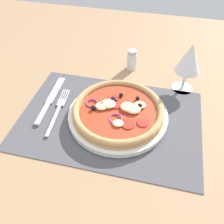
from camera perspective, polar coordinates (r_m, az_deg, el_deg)
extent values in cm
cube|color=#9E7A56|center=(64.60, -0.52, -2.48)|extent=(190.00, 140.00, 2.40)
cube|color=#4C4C51|center=(63.57, -0.52, -1.62)|extent=(47.24, 32.18, 0.40)
cylinder|color=silver|center=(63.21, 1.42, -0.75)|extent=(26.04, 26.04, 1.49)
cylinder|color=tan|center=(62.33, 1.44, 0.05)|extent=(23.83, 23.83, 1.00)
torus|color=tan|center=(61.72, 1.46, 0.62)|extent=(23.72, 23.72, 1.80)
cylinder|color=#B7381E|center=(61.87, 1.45, 0.48)|extent=(19.54, 19.54, 0.30)
ellipsoid|color=beige|center=(62.01, -2.56, 1.39)|extent=(3.27, 2.94, 0.98)
ellipsoid|color=beige|center=(61.72, 3.77, 1.21)|extent=(3.97, 3.58, 1.19)
ellipsoid|color=beige|center=(61.30, 5.01, 0.74)|extent=(3.97, 3.57, 1.19)
ellipsoid|color=beige|center=(62.47, -0.88, 1.97)|extent=(3.95, 3.56, 1.19)
ellipsoid|color=beige|center=(57.94, 1.42, -2.66)|extent=(2.74, 2.47, 0.82)
ellipsoid|color=beige|center=(62.73, 6.64, 1.68)|extent=(3.17, 2.85, 0.95)
sphere|color=black|center=(61.50, -4.47, 1.02)|extent=(1.29, 1.29, 1.29)
sphere|color=black|center=(65.14, 2.19, 4.08)|extent=(1.16, 1.16, 1.16)
sphere|color=black|center=(63.27, 0.60, 2.61)|extent=(1.12, 1.12, 1.12)
sphere|color=black|center=(63.91, -0.04, 3.20)|extent=(1.23, 1.23, 1.23)
sphere|color=black|center=(62.25, 6.65, 1.48)|extent=(1.29, 1.29, 1.29)
sphere|color=black|center=(62.53, -2.37, 1.88)|extent=(1.02, 1.02, 1.02)
sphere|color=black|center=(64.51, 6.09, 3.28)|extent=(1.09, 1.09, 1.09)
torus|color=#8E3D75|center=(63.38, -4.77, 2.13)|extent=(3.22, 3.24, 0.68)
torus|color=#8E3D75|center=(59.17, 0.81, -1.58)|extent=(3.54, 3.51, 1.11)
cylinder|color=#A3281E|center=(61.52, 3.37, 0.47)|extent=(3.02, 3.02, 0.30)
cylinder|color=#A3281E|center=(62.84, 1.02, 1.73)|extent=(3.07, 3.07, 0.30)
cylinder|color=#A3281E|center=(58.12, 3.85, -2.96)|extent=(3.20, 3.20, 0.30)
cylinder|color=#A3281E|center=(58.86, 7.33, -2.53)|extent=(2.96, 2.96, 0.30)
cylinder|color=#A3281E|center=(64.56, 0.61, 3.15)|extent=(2.98, 2.98, 0.30)
cube|color=#B2B5BA|center=(64.44, -13.69, -1.94)|extent=(1.88, 11.20, 0.44)
cube|color=#B2B5BA|center=(68.89, -11.94, 2.17)|extent=(2.41, 2.70, 0.44)
cube|color=#B2B5BA|center=(71.00, -10.46, 3.97)|extent=(0.70, 4.33, 0.44)
cube|color=#B2B5BA|center=(71.17, -10.92, 4.01)|extent=(0.70, 4.33, 0.44)
cube|color=#B2B5BA|center=(71.35, -11.38, 4.05)|extent=(0.70, 4.33, 0.44)
cube|color=#B2B5BA|center=(71.54, -11.84, 4.08)|extent=(0.70, 4.33, 0.44)
cube|color=#B2B5BA|center=(66.87, -16.12, -0.33)|extent=(1.68, 8.45, 0.62)
cube|color=#B2B5BA|center=(73.46, -13.19, 5.08)|extent=(2.53, 11.68, 0.44)
cylinder|color=silver|center=(76.06, 16.27, 5.54)|extent=(6.40, 6.40, 0.40)
cylinder|color=silver|center=(74.16, 16.77, 7.44)|extent=(0.80, 0.80, 6.00)
cone|color=silver|center=(70.20, 18.00, 12.11)|extent=(7.20, 7.20, 8.50)
cone|color=#D1336B|center=(70.77, 17.80, 11.37)|extent=(4.90, 4.90, 5.51)
cylinder|color=silver|center=(80.28, 4.73, 11.91)|extent=(3.20, 3.20, 5.50)
cylinder|color=#ADADB2|center=(78.51, 4.88, 13.96)|extent=(2.88, 2.88, 1.20)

